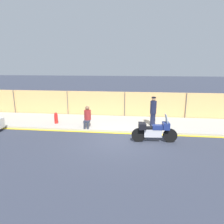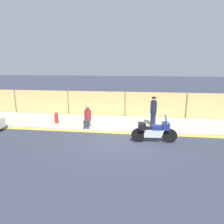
{
  "view_description": "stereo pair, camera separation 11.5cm",
  "coord_description": "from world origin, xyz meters",
  "px_view_note": "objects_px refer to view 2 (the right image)",
  "views": [
    {
      "loc": [
        0.81,
        -9.78,
        3.85
      ],
      "look_at": [
        -0.53,
        1.26,
        1.19
      ],
      "focal_mm": 32.0,
      "sensor_mm": 36.0,
      "label": 1
    },
    {
      "loc": [
        0.93,
        -9.77,
        3.85
      ],
      "look_at": [
        -0.53,
        1.26,
        1.19
      ],
      "focal_mm": 32.0,
      "sensor_mm": 36.0,
      "label": 2
    }
  ],
  "objects_px": {
    "officer_standing": "(153,111)",
    "person_seated_on_curb": "(87,116)",
    "motorcycle": "(154,131)",
    "fire_hydrant": "(56,118)"
  },
  "relations": [
    {
      "from": "motorcycle",
      "to": "fire_hydrant",
      "type": "distance_m",
      "value": 6.44
    },
    {
      "from": "motorcycle",
      "to": "person_seated_on_curb",
      "type": "relative_size",
      "value": 1.76
    },
    {
      "from": "officer_standing",
      "to": "person_seated_on_curb",
      "type": "relative_size",
      "value": 1.39
    },
    {
      "from": "motorcycle",
      "to": "officer_standing",
      "type": "bearing_deg",
      "value": 82.88
    },
    {
      "from": "fire_hydrant",
      "to": "person_seated_on_curb",
      "type": "bearing_deg",
      "value": -13.86
    },
    {
      "from": "fire_hydrant",
      "to": "motorcycle",
      "type": "bearing_deg",
      "value": -19.83
    },
    {
      "from": "motorcycle",
      "to": "fire_hydrant",
      "type": "relative_size",
      "value": 3.18
    },
    {
      "from": "officer_standing",
      "to": "fire_hydrant",
      "type": "distance_m",
      "value": 6.21
    },
    {
      "from": "person_seated_on_curb",
      "to": "fire_hydrant",
      "type": "relative_size",
      "value": 1.8
    },
    {
      "from": "officer_standing",
      "to": "fire_hydrant",
      "type": "bearing_deg",
      "value": -177.99
    }
  ]
}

